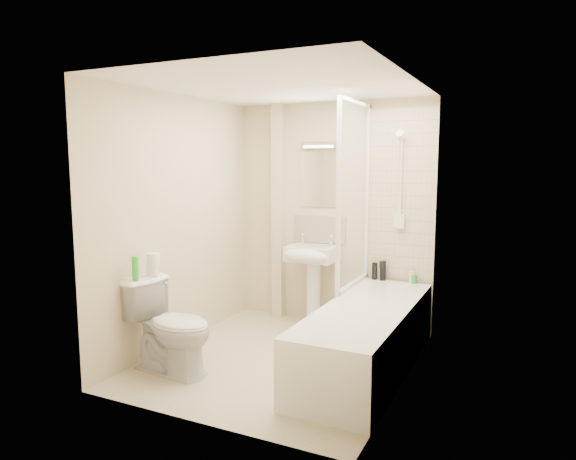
% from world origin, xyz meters
% --- Properties ---
extents(floor, '(2.50, 2.50, 0.00)m').
position_xyz_m(floor, '(0.00, 0.00, 0.00)').
color(floor, beige).
rests_on(floor, ground).
extents(wall_back, '(2.20, 0.02, 2.40)m').
position_xyz_m(wall_back, '(0.00, 1.25, 1.20)').
color(wall_back, beige).
rests_on(wall_back, ground).
extents(wall_left, '(0.02, 2.50, 2.40)m').
position_xyz_m(wall_left, '(-1.10, 0.00, 1.20)').
color(wall_left, beige).
rests_on(wall_left, ground).
extents(wall_right, '(0.02, 2.50, 2.40)m').
position_xyz_m(wall_right, '(1.10, 0.00, 1.20)').
color(wall_right, beige).
rests_on(wall_right, ground).
extents(ceiling, '(2.20, 2.50, 0.02)m').
position_xyz_m(ceiling, '(0.00, 0.00, 2.40)').
color(ceiling, white).
rests_on(ceiling, wall_back).
extents(tile_back, '(0.70, 0.01, 1.75)m').
position_xyz_m(tile_back, '(0.75, 1.24, 1.42)').
color(tile_back, beige).
rests_on(tile_back, wall_back).
extents(tile_right, '(0.01, 2.10, 1.75)m').
position_xyz_m(tile_right, '(1.09, 0.13, 1.42)').
color(tile_right, beige).
rests_on(tile_right, wall_right).
extents(pipe_boxing, '(0.12, 0.12, 2.40)m').
position_xyz_m(pipe_boxing, '(-0.62, 1.19, 1.20)').
color(pipe_boxing, beige).
rests_on(pipe_boxing, ground).
extents(splashback, '(0.60, 0.02, 0.30)m').
position_xyz_m(splashback, '(-0.14, 1.24, 1.03)').
color(splashback, beige).
rests_on(splashback, wall_back).
extents(mirror, '(0.46, 0.01, 0.60)m').
position_xyz_m(mirror, '(-0.14, 1.24, 1.58)').
color(mirror, white).
rests_on(mirror, wall_back).
extents(strip_light, '(0.42, 0.07, 0.07)m').
position_xyz_m(strip_light, '(-0.14, 1.22, 1.95)').
color(strip_light, silver).
rests_on(strip_light, wall_back).
extents(bathtub, '(0.70, 2.10, 0.55)m').
position_xyz_m(bathtub, '(0.75, 0.13, 0.29)').
color(bathtub, white).
rests_on(bathtub, ground).
extents(shower_screen, '(0.04, 0.92, 1.80)m').
position_xyz_m(shower_screen, '(0.40, 0.80, 1.45)').
color(shower_screen, white).
rests_on(shower_screen, bathtub).
extents(shower_fixture, '(0.10, 0.16, 0.99)m').
position_xyz_m(shower_fixture, '(0.75, 1.19, 1.55)').
color(shower_fixture, white).
rests_on(shower_fixture, wall_back).
extents(pedestal_sink, '(0.52, 0.48, 1.00)m').
position_xyz_m(pedestal_sink, '(-0.14, 1.01, 0.70)').
color(pedestal_sink, white).
rests_on(pedestal_sink, ground).
extents(bottle_black_a, '(0.06, 0.06, 0.18)m').
position_xyz_m(bottle_black_a, '(0.51, 1.16, 0.64)').
color(bottle_black_a, black).
rests_on(bottle_black_a, bathtub).
extents(bottle_white_a, '(0.06, 0.06, 0.14)m').
position_xyz_m(bottle_white_a, '(0.59, 1.16, 0.62)').
color(bottle_white_a, silver).
rests_on(bottle_white_a, bathtub).
extents(bottle_black_b, '(0.07, 0.07, 0.20)m').
position_xyz_m(bottle_black_b, '(0.60, 1.16, 0.65)').
color(bottle_black_b, black).
rests_on(bottle_black_b, bathtub).
extents(bottle_white_b, '(0.05, 0.05, 0.12)m').
position_xyz_m(bottle_white_b, '(0.90, 1.16, 0.61)').
color(bottle_white_b, silver).
rests_on(bottle_white_b, bathtub).
extents(bottle_green, '(0.06, 0.06, 0.08)m').
position_xyz_m(bottle_green, '(0.92, 1.16, 0.59)').
color(bottle_green, green).
rests_on(bottle_green, bathtub).
extents(toilet, '(0.61, 0.87, 0.79)m').
position_xyz_m(toilet, '(-0.72, -0.63, 0.40)').
color(toilet, white).
rests_on(toilet, ground).
extents(toilet_roll_lower, '(0.10, 0.10, 0.10)m').
position_xyz_m(toilet_roll_lower, '(-0.97, -0.55, 0.85)').
color(toilet_roll_lower, white).
rests_on(toilet_roll_lower, toilet).
extents(toilet_roll_upper, '(0.11, 0.11, 0.10)m').
position_xyz_m(toilet_roll_upper, '(-0.93, -0.57, 0.95)').
color(toilet_roll_upper, white).
rests_on(toilet_roll_upper, toilet_roll_lower).
extents(green_bottle, '(0.05, 0.05, 0.20)m').
position_xyz_m(green_bottle, '(-0.98, -0.74, 0.89)').
color(green_bottle, green).
rests_on(green_bottle, toilet).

